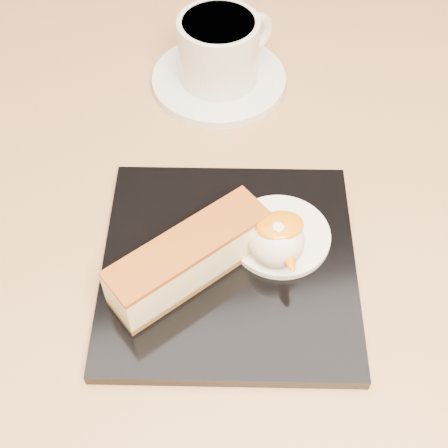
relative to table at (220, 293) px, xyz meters
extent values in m
cylinder|color=black|center=(0.00, 0.00, -0.55)|extent=(0.48, 0.48, 0.02)
cylinder|color=black|center=(0.00, 0.00, -0.21)|extent=(0.08, 0.08, 0.66)
cube|color=#946235|center=(0.00, 0.00, 0.14)|extent=(0.80, 0.80, 0.04)
cube|color=black|center=(-0.01, -0.07, 0.16)|extent=(0.27, 0.27, 0.01)
cube|color=brown|center=(-0.04, -0.07, 0.17)|extent=(0.15, 0.10, 0.01)
cube|color=#F8EEA2|center=(-0.04, -0.07, 0.19)|extent=(0.15, 0.10, 0.04)
cube|color=brown|center=(-0.04, -0.07, 0.21)|extent=(0.15, 0.10, 0.00)
cylinder|color=white|center=(0.04, -0.05, 0.17)|extent=(0.09, 0.09, 0.01)
sphere|color=white|center=(0.03, -0.07, 0.19)|extent=(0.05, 0.05, 0.05)
ellipsoid|color=orange|center=(0.04, -0.07, 0.21)|extent=(0.04, 0.03, 0.01)
ellipsoid|color=#2B8436|center=(0.01, -0.03, 0.17)|extent=(0.02, 0.01, 0.00)
ellipsoid|color=#2B8436|center=(0.02, -0.03, 0.17)|extent=(0.02, 0.01, 0.00)
ellipsoid|color=#2B8436|center=(0.01, -0.03, 0.17)|extent=(0.01, 0.02, 0.00)
cylinder|color=white|center=(0.04, 0.18, 0.16)|extent=(0.15, 0.15, 0.01)
cylinder|color=white|center=(0.04, 0.18, 0.20)|extent=(0.09, 0.09, 0.07)
cylinder|color=black|center=(0.04, 0.18, 0.23)|extent=(0.08, 0.08, 0.00)
torus|color=white|center=(0.08, 0.20, 0.20)|extent=(0.05, 0.03, 0.05)
camera|label=1|loc=(-0.08, -0.37, 0.62)|focal=50.00mm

